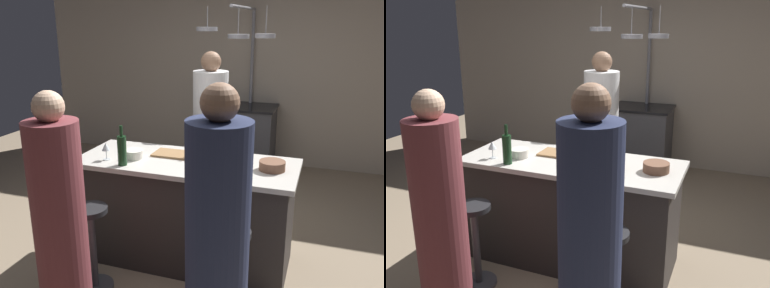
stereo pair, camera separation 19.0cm
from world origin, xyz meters
TOP-DOWN VIEW (x-y plane):
  - ground_plane at (0.00, 0.00)m, footprint 9.00×9.00m
  - back_wall at (0.00, 2.85)m, footprint 6.40×0.16m
  - kitchen_island at (0.00, 0.00)m, footprint 1.80×0.72m
  - stove_range at (0.00, 2.45)m, footprint 0.80×0.64m
  - chef at (-0.10, 1.02)m, footprint 0.36×0.36m
  - bar_stool_right at (0.54, -0.62)m, footprint 0.28×0.28m
  - guest_right at (0.54, -1.01)m, footprint 0.36×0.36m
  - bar_stool_left at (-0.53, -0.62)m, footprint 0.28×0.28m
  - guest_left at (-0.50, -1.00)m, footprint 0.34×0.34m
  - overhead_pot_rack at (0.01, 1.98)m, footprint 0.88×1.32m
  - cutting_board at (-0.16, 0.11)m, footprint 0.32×0.22m
  - pepper_mill at (0.26, -0.25)m, footprint 0.05×0.05m
  - wine_bottle_red at (-0.44, -0.26)m, footprint 0.07×0.07m
  - wine_bottle_rose at (0.11, 0.22)m, footprint 0.07×0.07m
  - wine_bottle_amber at (0.41, -0.05)m, footprint 0.07×0.07m
  - wine_glass_near_left_guest at (-0.63, -0.19)m, footprint 0.07×0.07m
  - wine_glass_near_right_guest at (0.22, 0.23)m, footprint 0.07×0.07m
  - mixing_bowl_ceramic at (-0.43, -0.08)m, footprint 0.15×0.15m
  - mixing_bowl_wooden at (0.70, 0.01)m, footprint 0.20×0.20m

SIDE VIEW (x-z plane):
  - ground_plane at x=0.00m, z-range 0.00..0.00m
  - bar_stool_right at x=0.54m, z-range 0.04..0.72m
  - bar_stool_left at x=-0.53m, z-range 0.04..0.72m
  - stove_range at x=0.00m, z-range 0.00..0.89m
  - kitchen_island at x=0.00m, z-range 0.00..0.90m
  - guest_left at x=-0.50m, z-range -0.06..1.55m
  - guest_right at x=0.54m, z-range -0.06..1.64m
  - chef at x=-0.10m, z-range -0.06..1.65m
  - cutting_board at x=-0.16m, z-range 0.90..0.92m
  - mixing_bowl_ceramic at x=-0.43m, z-range 0.90..0.97m
  - mixing_bowl_wooden at x=0.70m, z-range 0.90..0.97m
  - pepper_mill at x=0.26m, z-range 0.90..1.11m
  - wine_glass_near_left_guest at x=-0.63m, z-range 0.93..1.08m
  - wine_glass_near_right_guest at x=0.22m, z-range 0.93..1.08m
  - wine_bottle_amber at x=0.41m, z-range 0.86..1.16m
  - wine_bottle_rose at x=0.11m, z-range 0.86..1.16m
  - wine_bottle_red at x=-0.44m, z-range 0.86..1.19m
  - back_wall at x=0.00m, z-range 0.00..2.60m
  - overhead_pot_rack at x=0.01m, z-range 0.57..2.73m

